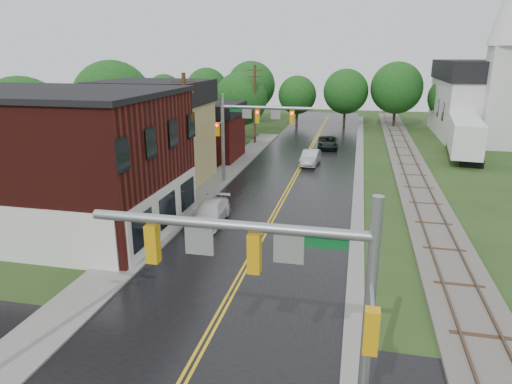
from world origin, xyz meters
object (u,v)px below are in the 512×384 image
(brick_building, at_px, (54,161))
(suv_dark, at_px, (328,143))
(traffic_signal_near, at_px, (284,276))
(utility_pole_b, at_px, (186,135))
(tree_left_e, at_px, (242,100))
(tree_left_b, at_px, (114,103))
(sedan_silver, at_px, (310,158))
(semi_trailer, at_px, (464,134))
(tree_left_a, at_px, (24,124))
(utility_pole_c, at_px, (255,103))
(traffic_signal_far, at_px, (248,123))
(pickup_white, at_px, (210,213))
(church, at_px, (485,91))
(tree_left_c, at_px, (185,107))

(brick_building, distance_m, suv_dark, 31.47)
(traffic_signal_near, bearing_deg, utility_pole_b, 117.19)
(utility_pole_b, height_order, tree_left_e, utility_pole_b)
(tree_left_b, height_order, sedan_silver, tree_left_b)
(brick_building, bearing_deg, tree_left_e, 83.29)
(sedan_silver, bearing_deg, tree_left_b, -168.53)
(tree_left_b, distance_m, semi_trailer, 35.15)
(brick_building, relative_size, tree_left_a, 1.65)
(utility_pole_c, distance_m, sedan_silver, 12.82)
(tree_left_e, bearing_deg, traffic_signal_far, -74.11)
(sedan_silver, xyz_separation_m, pickup_white, (-4.50, -16.99, -0.03))
(tree_left_a, xyz_separation_m, tree_left_e, (11.00, 24.00, -0.30))
(sedan_silver, bearing_deg, semi_trailer, 29.67)
(traffic_signal_near, height_order, tree_left_b, tree_left_b)
(tree_left_a, bearing_deg, church, 38.63)
(traffic_signal_far, relative_size, semi_trailer, 0.57)
(traffic_signal_far, xyz_separation_m, sedan_silver, (4.27, 7.50, -4.27))
(tree_left_b, distance_m, tree_left_e, 16.67)
(church, distance_m, suv_dark, 21.81)
(tree_left_b, relative_size, pickup_white, 2.09)
(tree_left_c, bearing_deg, church, 22.24)
(brick_building, xyz_separation_m, tree_left_b, (-5.36, 16.90, 1.57))
(traffic_signal_near, distance_m, utility_pole_b, 22.49)
(utility_pole_c, relative_size, tree_left_e, 1.10)
(utility_pole_c, relative_size, sedan_silver, 2.11)
(tree_left_a, bearing_deg, tree_left_c, 71.57)
(church, height_order, semi_trailer, church)
(semi_trailer, bearing_deg, tree_left_a, -150.75)
(pickup_white, bearing_deg, tree_left_a, 162.71)
(traffic_signal_far, height_order, pickup_white, traffic_signal_far)
(church, relative_size, tree_left_a, 2.31)
(church, relative_size, sedan_silver, 4.70)
(church, xyz_separation_m, suv_dark, (-18.14, -10.94, -5.17))
(tree_left_b, bearing_deg, traffic_signal_far, -18.81)
(utility_pole_b, bearing_deg, utility_pole_c, 90.00)
(church, height_order, tree_left_b, church)
(brick_building, bearing_deg, sedan_silver, 55.73)
(tree_left_a, xyz_separation_m, suv_dark, (21.70, 20.90, -4.45))
(tree_left_b, bearing_deg, church, 29.99)
(suv_dark, bearing_deg, tree_left_e, 159.96)
(tree_left_b, xyz_separation_m, suv_dark, (19.70, 10.90, -5.06))
(traffic_signal_far, height_order, semi_trailer, traffic_signal_far)
(traffic_signal_near, height_order, tree_left_a, tree_left_a)
(suv_dark, height_order, sedan_silver, sedan_silver)
(traffic_signal_near, xyz_separation_m, utility_pole_c, (-10.27, 42.00, -0.25))
(traffic_signal_far, height_order, tree_left_c, tree_left_c)
(church, height_order, utility_pole_c, church)
(traffic_signal_far, xyz_separation_m, semi_trailer, (19.17, 14.81, -2.62))
(traffic_signal_near, height_order, pickup_white, traffic_signal_near)
(traffic_signal_near, relative_size, semi_trailer, 0.57)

